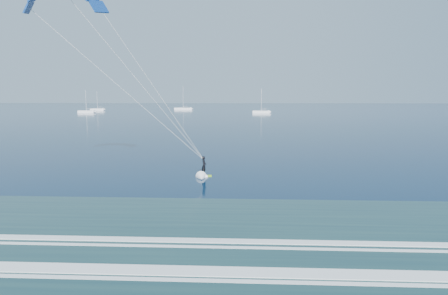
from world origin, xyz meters
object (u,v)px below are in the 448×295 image
at_px(sailboat_2, 183,109).
at_px(sailboat_0, 86,112).
at_px(sailboat_1, 97,109).
at_px(kitesurfer_rig, 138,80).
at_px(sailboat_3, 261,112).

bearing_deg(sailboat_2, sailboat_0, -129.63).
relative_size(sailboat_0, sailboat_1, 1.02).
xyz_separation_m(kitesurfer_rig, sailboat_0, (-67.23, 154.80, -9.00)).
relative_size(sailboat_1, sailboat_3, 0.92).
height_order(sailboat_0, sailboat_1, sailboat_0).
distance_m(kitesurfer_rig, sailboat_0, 169.01).
height_order(sailboat_2, sailboat_3, sailboat_2).
relative_size(sailboat_1, sailboat_2, 0.76).
distance_m(sailboat_1, sailboat_3, 95.76).
height_order(sailboat_1, sailboat_3, sailboat_3).
xyz_separation_m(sailboat_1, sailboat_3, (91.36, -28.70, 0.01)).
height_order(kitesurfer_rig, sailboat_3, kitesurfer_rig).
height_order(sailboat_1, sailboat_2, sailboat_2).
bearing_deg(sailboat_1, kitesurfer_rig, -68.49).
bearing_deg(sailboat_1, sailboat_0, -79.06).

